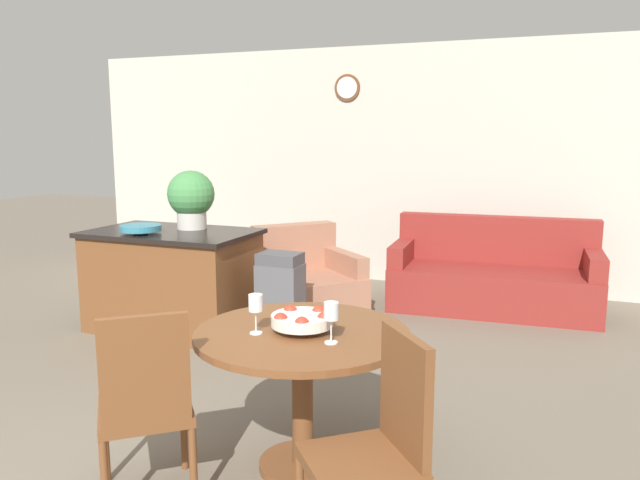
{
  "coord_description": "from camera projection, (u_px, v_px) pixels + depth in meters",
  "views": [
    {
      "loc": [
        1.83,
        -1.71,
        1.72
      ],
      "look_at": [
        0.15,
        2.51,
        0.94
      ],
      "focal_mm": 35.0,
      "sensor_mm": 36.0,
      "label": 1
    }
  ],
  "objects": [
    {
      "name": "wall_back",
      "position": [
        397.0,
        166.0,
        7.14
      ],
      "size": [
        8.0,
        0.09,
        2.7
      ],
      "color": "beige",
      "rests_on": "ground_plane"
    },
    {
      "name": "wine_glass_left",
      "position": [
        256.0,
        305.0,
        3.06
      ],
      "size": [
        0.07,
        0.07,
        0.2
      ],
      "color": "silver",
      "rests_on": "dining_table"
    },
    {
      "name": "potted_plant",
      "position": [
        191.0,
        197.0,
        5.51
      ],
      "size": [
        0.42,
        0.42,
        0.52
      ],
      "color": "beige",
      "rests_on": "kitchen_island"
    },
    {
      "name": "couch",
      "position": [
        493.0,
        279.0,
        6.16
      ],
      "size": [
        2.01,
        0.98,
        0.89
      ],
      "rotation": [
        0.0,
        0.0,
        0.06
      ],
      "color": "maroon",
      "rests_on": "ground_plane"
    },
    {
      "name": "teal_bowl",
      "position": [
        141.0,
        228.0,
        5.27
      ],
      "size": [
        0.34,
        0.34,
        0.07
      ],
      "color": "teal",
      "rests_on": "kitchen_island"
    },
    {
      "name": "wine_glass_right",
      "position": [
        331.0,
        313.0,
        2.92
      ],
      "size": [
        0.07,
        0.07,
        0.2
      ],
      "color": "silver",
      "rests_on": "dining_table"
    },
    {
      "name": "dining_table",
      "position": [
        302.0,
        363.0,
        3.15
      ],
      "size": [
        1.09,
        1.09,
        0.74
      ],
      "color": "brown",
      "rests_on": "ground_plane"
    },
    {
      "name": "fruit_bowl",
      "position": [
        302.0,
        320.0,
        3.11
      ],
      "size": [
        0.31,
        0.31,
        0.11
      ],
      "color": "silver",
      "rests_on": "dining_table"
    },
    {
      "name": "dining_chair_near_right",
      "position": [
        379.0,
        441.0,
        2.46
      ],
      "size": [
        0.59,
        0.59,
        0.95
      ],
      "rotation": [
        0.0,
        0.0,
        8.56
      ],
      "color": "brown",
      "rests_on": "ground_plane"
    },
    {
      "name": "dining_chair_near_left",
      "position": [
        145.0,
        400.0,
        2.85
      ],
      "size": [
        0.59,
        0.59,
        0.95
      ],
      "rotation": [
        0.0,
        0.0,
        6.99
      ],
      "color": "brown",
      "rests_on": "ground_plane"
    },
    {
      "name": "trash_bin",
      "position": [
        280.0,
        300.0,
        5.08
      ],
      "size": [
        0.35,
        0.25,
        0.77
      ],
      "color": "#56565B",
      "rests_on": "ground_plane"
    },
    {
      "name": "armchair",
      "position": [
        307.0,
        285.0,
        5.96
      ],
      "size": [
        1.22,
        1.21,
        0.84
      ],
      "rotation": [
        0.0,
        0.0,
        0.85
      ],
      "color": "#A87056",
      "rests_on": "ground_plane"
    },
    {
      "name": "kitchen_island",
      "position": [
        173.0,
        280.0,
        5.5
      ],
      "size": [
        1.44,
        0.88,
        0.88
      ],
      "color": "brown",
      "rests_on": "ground_plane"
    }
  ]
}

